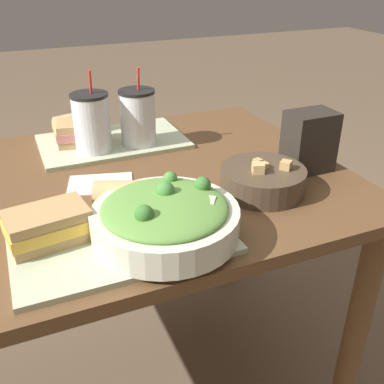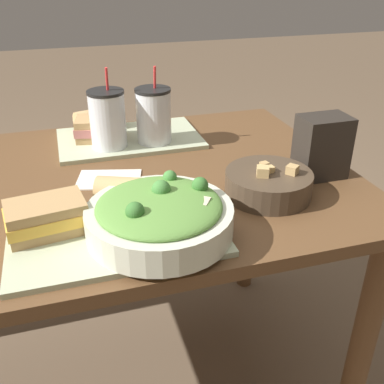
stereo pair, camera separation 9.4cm
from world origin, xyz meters
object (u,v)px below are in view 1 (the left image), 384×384
(salad_bowl, at_px, (165,217))
(baguette_near, at_px, (131,196))
(drink_cup_red, at_px, (138,119))
(napkin_folded, at_px, (101,185))
(soup_bowl, at_px, (263,179))
(drink_cup_dark, at_px, (92,124))
(sandwich_far, at_px, (83,133))
(sandwich_near, at_px, (48,226))
(baguette_far, at_px, (80,122))
(chip_bag, at_px, (309,142))

(salad_bowl, distance_m, baguette_near, 0.12)
(drink_cup_red, relative_size, napkin_folded, 1.23)
(salad_bowl, bearing_deg, soup_bowl, 19.99)
(baguette_near, relative_size, drink_cup_dark, 0.73)
(sandwich_far, bearing_deg, napkin_folded, -81.02)
(drink_cup_red, bearing_deg, sandwich_near, -126.70)
(drink_cup_red, bearing_deg, salad_bowl, -101.25)
(sandwich_far, height_order, drink_cup_red, drink_cup_red)
(salad_bowl, relative_size, baguette_far, 1.78)
(salad_bowl, xyz_separation_m, napkin_folded, (-0.06, 0.28, -0.05))
(baguette_near, bearing_deg, napkin_folded, 34.19)
(sandwich_far, bearing_deg, baguette_near, -75.66)
(baguette_near, height_order, sandwich_far, same)
(drink_cup_dark, bearing_deg, sandwich_far, 105.68)
(sandwich_near, distance_m, chip_bag, 0.66)
(soup_bowl, distance_m, sandwich_near, 0.48)
(baguette_far, distance_m, napkin_folded, 0.35)
(salad_bowl, xyz_separation_m, soup_bowl, (0.28, 0.10, -0.02))
(drink_cup_red, xyz_separation_m, napkin_folded, (-0.16, -0.19, -0.08))
(drink_cup_dark, height_order, napkin_folded, drink_cup_dark)
(chip_bag, xyz_separation_m, napkin_folded, (-0.51, 0.12, -0.07))
(sandwich_near, height_order, sandwich_far, same)
(sandwich_far, xyz_separation_m, baguette_far, (0.01, 0.09, 0.00))
(sandwich_near, distance_m, drink_cup_red, 0.51)
(sandwich_far, height_order, chip_bag, chip_bag)
(sandwich_near, relative_size, drink_cup_red, 0.76)
(sandwich_far, bearing_deg, sandwich_near, -96.85)
(salad_bowl, relative_size, soup_bowl, 1.44)
(drink_cup_red, height_order, chip_bag, drink_cup_red)
(drink_cup_dark, bearing_deg, napkin_folded, -98.54)
(salad_bowl, height_order, chip_bag, chip_bag)
(baguette_near, distance_m, napkin_folded, 0.17)
(chip_bag, bearing_deg, soup_bowl, -160.32)
(baguette_far, bearing_deg, sandwich_near, 147.83)
(drink_cup_dark, xyz_separation_m, napkin_folded, (-0.03, -0.19, -0.08))
(sandwich_near, xyz_separation_m, chip_bag, (0.65, 0.09, 0.03))
(salad_bowl, distance_m, napkin_folded, 0.29)
(sandwich_near, xyz_separation_m, drink_cup_red, (0.30, 0.40, 0.04))
(sandwich_far, xyz_separation_m, napkin_folded, (-0.01, -0.26, -0.04))
(salad_bowl, relative_size, chip_bag, 1.85)
(salad_bowl, bearing_deg, sandwich_near, 161.70)
(drink_cup_dark, height_order, chip_bag, drink_cup_dark)
(baguette_near, relative_size, chip_bag, 1.05)
(baguette_far, xyz_separation_m, drink_cup_dark, (0.01, -0.15, 0.04))
(baguette_far, relative_size, drink_cup_red, 0.74)
(soup_bowl, bearing_deg, sandwich_near, -176.24)
(baguette_near, distance_m, sandwich_far, 0.42)
(napkin_folded, bearing_deg, baguette_near, -78.75)
(baguette_far, distance_m, drink_cup_dark, 0.16)
(sandwich_far, relative_size, drink_cup_red, 0.73)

